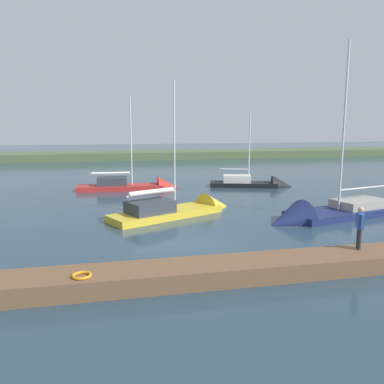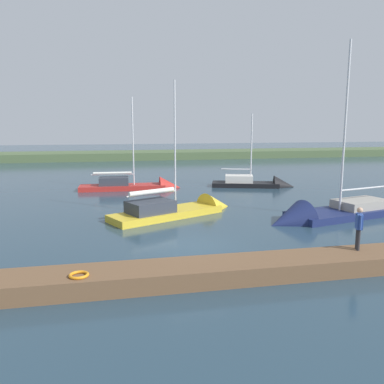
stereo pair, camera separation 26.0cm
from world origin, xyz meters
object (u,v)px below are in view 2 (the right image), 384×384
sailboat_far_right (259,185)px  person_on_dock (359,225)px  sailboat_outer_mooring (184,211)px  sailboat_behind_pier (139,187)px  life_ring_buoy (79,275)px  sailboat_mid_channel (324,218)px

sailboat_far_right → person_on_dock: size_ratio=4.45×
sailboat_outer_mooring → sailboat_behind_pier: (2.14, -10.36, 0.02)m
life_ring_buoy → sailboat_outer_mooring: bearing=-116.6°
sailboat_behind_pier → sailboat_far_right: sailboat_behind_pier is taller
life_ring_buoy → sailboat_far_right: bearing=-124.8°
life_ring_buoy → sailboat_outer_mooring: (-5.59, -11.16, -0.55)m
life_ring_buoy → sailboat_far_right: size_ratio=0.09×
sailboat_behind_pier → person_on_dock: 22.10m
life_ring_buoy → sailboat_outer_mooring: 12.49m
sailboat_outer_mooring → life_ring_buoy: bearing=-142.4°
sailboat_mid_channel → sailboat_far_right: bearing=-107.5°
sailboat_mid_channel → sailboat_far_right: sailboat_mid_channel is taller
sailboat_mid_channel → sailboat_behind_pier: (10.09, -13.42, 0.09)m
life_ring_buoy → sailboat_far_right: 25.10m
sailboat_mid_channel → person_on_dock: bearing=54.9°
life_ring_buoy → sailboat_mid_channel: sailboat_mid_channel is taller
sailboat_mid_channel → sailboat_behind_pier: size_ratio=1.32×
sailboat_behind_pier → person_on_dock: size_ratio=5.15×
person_on_dock → sailboat_outer_mooring: bearing=-40.2°
life_ring_buoy → sailboat_behind_pier: 21.79m
sailboat_outer_mooring → sailboat_behind_pier: sailboat_outer_mooring is taller
sailboat_far_right → person_on_dock: (3.66, 19.93, 1.50)m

